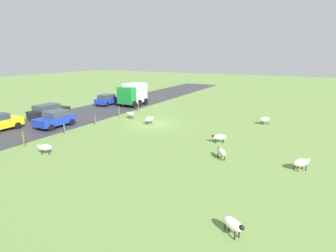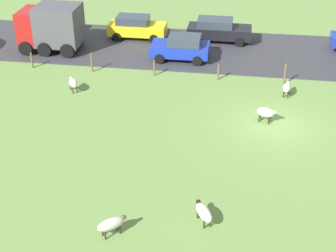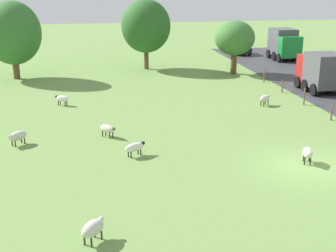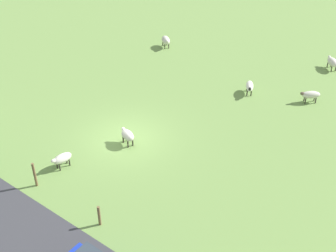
{
  "view_description": "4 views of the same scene",
  "coord_description": "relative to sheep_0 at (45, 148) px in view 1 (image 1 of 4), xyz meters",
  "views": [
    {
      "loc": [
        -14.33,
        23.63,
        7.08
      ],
      "look_at": [
        -4.26,
        4.77,
        1.4
      ],
      "focal_mm": 28.46,
      "sensor_mm": 36.0,
      "label": 1
    },
    {
      "loc": [
        -23.48,
        2.06,
        13.28
      ],
      "look_at": [
        -2.7,
        5.18,
        1.06
      ],
      "focal_mm": 54.02,
      "sensor_mm": 36.0,
      "label": 2
    },
    {
      "loc": [
        -10.5,
        -20.38,
        8.96
      ],
      "look_at": [
        -5.91,
        5.57,
        0.73
      ],
      "focal_mm": 50.89,
      "sensor_mm": 36.0,
      "label": 3
    },
    {
      "loc": [
        14.13,
        13.42,
        13.95
      ],
      "look_at": [
        -1.05,
        2.03,
        1.03
      ],
      "focal_mm": 48.12,
      "sensor_mm": 36.0,
      "label": 4
    }
  ],
  "objects": [
    {
      "name": "ground_plane",
      "position": [
        -2.35,
        -11.6,
        -0.53
      ],
      "size": [
        160.0,
        160.0,
        0.0
      ],
      "primitive_type": "plane",
      "color": "#6B8E47"
    },
    {
      "name": "road_strip",
      "position": [
        7.66,
        -11.6,
        -0.5
      ],
      "size": [
        8.0,
        80.0,
        0.06
      ],
      "primitive_type": "cube",
      "color": "#38383D",
      "rests_on": "ground_plane"
    },
    {
      "name": "sheep_0",
      "position": [
        0.0,
        0.0,
        0.0
      ],
      "size": [
        1.05,
        0.88,
        0.77
      ],
      "color": "silver",
      "rests_on": "ground_plane"
    },
    {
      "name": "sheep_1",
      "position": [
        -14.59,
        2.58,
        -0.01
      ],
      "size": [
        1.12,
        0.87,
        0.75
      ],
      "color": "white",
      "rests_on": "ground_plane"
    },
    {
      "name": "sheep_2",
      "position": [
        -11.71,
        -5.25,
        -0.03
      ],
      "size": [
        1.06,
        1.15,
        0.74
      ],
      "color": "beige",
      "rests_on": "ground_plane"
    },
    {
      "name": "sheep_3",
      "position": [
        -16.74,
        -5.77,
        -0.02
      ],
      "size": [
        1.18,
        1.18,
        0.78
      ],
      "color": "beige",
      "rests_on": "ground_plane"
    },
    {
      "name": "sheep_4",
      "position": [
        1.28,
        -12.42,
        -0.01
      ],
      "size": [
        1.13,
        0.61,
        0.75
      ],
      "color": "silver",
      "rests_on": "ground_plane"
    },
    {
      "name": "sheep_5",
      "position": [
        -10.49,
        -8.64,
        -0.04
      ],
      "size": [
        1.24,
        0.95,
        0.72
      ],
      "color": "silver",
      "rests_on": "ground_plane"
    },
    {
      "name": "sheep_6",
      "position": [
        -12.86,
        -16.87,
        0.01
      ],
      "size": [
        1.1,
        1.18,
        0.82
      ],
      "color": "beige",
      "rests_on": "ground_plane"
    },
    {
      "name": "sheep_7",
      "position": [
        -2.04,
        -11.16,
        0.02
      ],
      "size": [
        0.8,
        1.09,
        0.82
      ],
      "color": "beige",
      "rests_on": "ground_plane"
    },
    {
      "name": "fence_post_0",
      "position": [
        2.92,
        -16.42,
        0.09
      ],
      "size": [
        0.12,
        0.12,
        1.24
      ],
      "primitive_type": "cylinder",
      "color": "brown",
      "rests_on": "ground_plane"
    },
    {
      "name": "fence_post_1",
      "position": [
        2.92,
        -12.39,
        0.11
      ],
      "size": [
        0.12,
        0.12,
        1.29
      ],
      "primitive_type": "cylinder",
      "color": "brown",
      "rests_on": "ground_plane"
    },
    {
      "name": "fence_post_2",
      "position": [
        2.92,
        -8.36,
        -0.03
      ],
      "size": [
        0.12,
        0.12,
        1.0
      ],
      "primitive_type": "cylinder",
      "color": "brown",
      "rests_on": "ground_plane"
    },
    {
      "name": "fence_post_3",
      "position": [
        2.92,
        -4.33,
        -0.03
      ],
      "size": [
        0.12,
        0.12,
        1.0
      ],
      "primitive_type": "cylinder",
      "color": "brown",
      "rests_on": "ground_plane"
    },
    {
      "name": "fence_post_4",
      "position": [
        2.92,
        -0.3,
        0.1
      ],
      "size": [
        0.12,
        0.12,
        1.26
      ],
      "primitive_type": "cylinder",
      "color": "brown",
      "rests_on": "ground_plane"
    },
    {
      "name": "truck_0",
      "position": [
        5.65,
        -19.08,
        1.21
      ],
      "size": [
        2.75,
        4.02,
        3.14
      ],
      "color": "#197F33",
      "rests_on": "road_strip"
    },
    {
      "name": "car_0",
      "position": [
        9.24,
        -17.79,
        0.34
      ],
      "size": [
        2.05,
        3.94,
        1.56
      ],
      "color": "#1933B2",
      "rests_on": "road_strip"
    },
    {
      "name": "car_3",
      "position": [
        9.5,
        -7.92,
        0.38
      ],
      "size": [
        2.07,
        4.59,
        1.64
      ],
      "color": "black",
      "rests_on": "road_strip"
    },
    {
      "name": "car_7",
      "position": [
        5.7,
        -5.69,
        0.36
      ],
      "size": [
        2.16,
        3.86,
        1.62
      ],
      "color": "#1933B2",
      "rests_on": "road_strip"
    }
  ]
}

